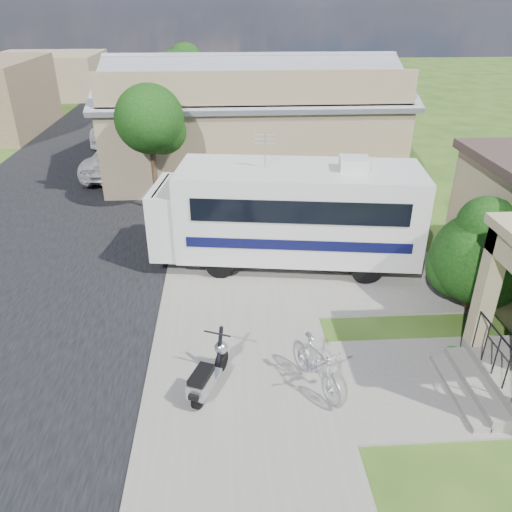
{
  "coord_description": "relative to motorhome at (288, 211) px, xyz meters",
  "views": [
    {
      "loc": [
        -1.19,
        -8.69,
        7.15
      ],
      "look_at": [
        -0.5,
        2.5,
        1.3
      ],
      "focal_mm": 35.0,
      "sensor_mm": 36.0,
      "label": 1
    }
  ],
  "objects": [
    {
      "name": "ground",
      "position": [
        -0.56,
        -4.51,
        -1.66
      ],
      "size": [
        120.0,
        120.0,
        0.0
      ],
      "primitive_type": "plane",
      "color": "#234211"
    },
    {
      "name": "street_slab",
      "position": [
        -8.06,
        5.49,
        -1.65
      ],
      "size": [
        9.0,
        80.0,
        0.02
      ],
      "primitive_type": "cube",
      "color": "black",
      "rests_on": "ground"
    },
    {
      "name": "sidewalk_slab",
      "position": [
        -1.56,
        5.49,
        -1.63
      ],
      "size": [
        4.0,
        80.0,
        0.06
      ],
      "primitive_type": "cube",
      "color": "slate",
      "rests_on": "ground"
    },
    {
      "name": "driveway_slab",
      "position": [
        0.94,
        -0.01,
        -1.64
      ],
      "size": [
        7.0,
        6.0,
        0.05
      ],
      "primitive_type": "cube",
      "color": "slate",
      "rests_on": "ground"
    },
    {
      "name": "walk_slab",
      "position": [
        2.44,
        -5.51,
        -1.64
      ],
      "size": [
        4.0,
        3.0,
        0.05
      ],
      "primitive_type": "cube",
      "color": "slate",
      "rests_on": "ground"
    },
    {
      "name": "warehouse",
      "position": [
        -0.56,
        9.46,
        0.33
      ],
      "size": [
        12.5,
        8.4,
        5.04
      ],
      "color": "#847252",
      "rests_on": "ground"
    },
    {
      "name": "distant_bldg_near",
      "position": [
        -15.56,
        29.49,
        -0.06
      ],
      "size": [
        8.0,
        7.0,
        3.2
      ],
      "primitive_type": "cube",
      "color": "#847252",
      "rests_on": "ground"
    },
    {
      "name": "street_tree_a",
      "position": [
        -4.25,
        4.54,
        1.59
      ],
      "size": [
        2.44,
        2.4,
        4.58
      ],
      "color": "#301E15",
      "rests_on": "ground"
    },
    {
      "name": "street_tree_b",
      "position": [
        -4.25,
        14.54,
        1.73
      ],
      "size": [
        2.44,
        2.4,
        4.73
      ],
      "color": "#301E15",
      "rests_on": "ground"
    },
    {
      "name": "street_tree_c",
      "position": [
        -4.25,
        23.54,
        1.44
      ],
      "size": [
        2.44,
        2.4,
        4.42
      ],
      "color": "#301E15",
      "rests_on": "ground"
    },
    {
      "name": "motorhome",
      "position": [
        0.0,
        0.0,
        0.0
      ],
      "size": [
        7.8,
        3.35,
        3.87
      ],
      "rotation": [
        0.0,
        0.0,
        -0.14
      ],
      "color": "#BBBAB6",
      "rests_on": "ground"
    },
    {
      "name": "shrub",
      "position": [
        4.41,
        -2.71,
        -0.1
      ],
      "size": [
        2.48,
        2.37,
        3.05
      ],
      "color": "#301E15",
      "rests_on": "ground"
    },
    {
      "name": "scooter",
      "position": [
        -2.23,
        -5.47,
        -1.18
      ],
      "size": [
        0.88,
        1.57,
        1.08
      ],
      "rotation": [
        0.0,
        0.0,
        -0.39
      ],
      "color": "black",
      "rests_on": "ground"
    },
    {
      "name": "bicycle",
      "position": [
        -0.07,
        -5.47,
        -1.11
      ],
      "size": [
        1.19,
        1.91,
        1.11
      ],
      "primitive_type": "imported",
      "rotation": [
        0.0,
        0.0,
        0.39
      ],
      "color": "#A4A5AC",
      "rests_on": "ground"
    },
    {
      "name": "pickup_truck",
      "position": [
        -6.39,
        9.03,
        -0.91
      ],
      "size": [
        2.98,
        5.59,
        1.49
      ],
      "primitive_type": "imported",
      "rotation": [
        0.0,
        0.0,
        3.05
      ],
      "color": "silver",
      "rests_on": "ground"
    },
    {
      "name": "van",
      "position": [
        -7.12,
        15.36,
        -0.74
      ],
      "size": [
        3.64,
        6.71,
        1.85
      ],
      "primitive_type": "imported",
      "rotation": [
        0.0,
        0.0,
        -0.17
      ],
      "color": "silver",
      "rests_on": "ground"
    },
    {
      "name": "garden_hose",
      "position": [
        3.18,
        -4.7,
        -1.58
      ],
      "size": [
        0.37,
        0.37,
        0.17
      ],
      "primitive_type": "cylinder",
      "color": "#146714",
      "rests_on": "ground"
    }
  ]
}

